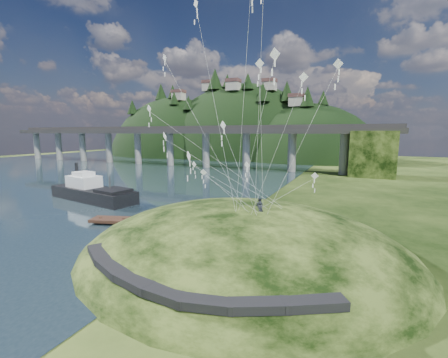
% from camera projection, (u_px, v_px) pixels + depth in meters
% --- Properties ---
extents(ground, '(320.00, 320.00, 0.00)m').
position_uv_depth(ground, '(169.00, 247.00, 33.00)').
color(ground, black).
rests_on(ground, ground).
extents(water, '(240.00, 240.00, 0.00)m').
position_uv_depth(water, '(25.00, 175.00, 89.25)').
color(water, '#293F4B').
rests_on(water, ground).
extents(grass_hill, '(36.00, 32.00, 13.00)m').
position_uv_depth(grass_hill, '(243.00, 266.00, 31.79)').
color(grass_hill, black).
rests_on(grass_hill, ground).
extents(footpath, '(22.29, 5.84, 0.83)m').
position_uv_depth(footpath, '(177.00, 283.00, 20.87)').
color(footpath, black).
rests_on(footpath, ground).
extents(bridge, '(160.00, 11.00, 15.00)m').
position_uv_depth(bridge, '(220.00, 141.00, 105.39)').
color(bridge, '#2D2B2B').
rests_on(bridge, ground).
extents(far_ridge, '(153.00, 70.00, 94.50)m').
position_uv_depth(far_ridge, '(232.00, 170.00, 161.91)').
color(far_ridge, black).
rests_on(far_ridge, ground).
extents(work_barge, '(20.02, 8.45, 6.79)m').
position_uv_depth(work_barge, '(92.00, 191.00, 55.66)').
color(work_barge, black).
rests_on(work_barge, ground).
extents(wooden_dock, '(15.93, 7.05, 1.14)m').
position_uv_depth(wooden_dock, '(147.00, 221.00, 40.93)').
color(wooden_dock, '#321C14').
rests_on(wooden_dock, ground).
extents(kite_flyers, '(1.48, 2.44, 1.93)m').
position_uv_depth(kite_flyers, '(260.00, 199.00, 30.00)').
color(kite_flyers, '#252831').
rests_on(kite_flyers, ground).
extents(kite_swarm, '(18.89, 14.97, 18.39)m').
position_uv_depth(kite_swarm, '(238.00, 103.00, 27.87)').
color(kite_swarm, white).
rests_on(kite_swarm, ground).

